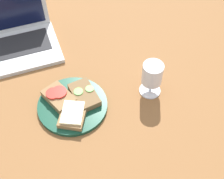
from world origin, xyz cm
name	(u,v)px	position (x,y,z in cm)	size (l,w,h in cm)	color
wooden_table	(95,87)	(0.00, 0.00, 1.50)	(140.00, 140.00, 3.00)	brown
plate	(73,105)	(-9.75, -6.50, 3.68)	(23.33, 23.33, 1.36)	#144733
sandwich_with_cucumber	(84,95)	(-5.08, -4.98, 5.56)	(8.76, 12.71, 2.66)	brown
sandwich_with_tomato	(58,97)	(-13.44, -3.08, 5.85)	(10.83, 12.79, 3.20)	#937047
sandwich_with_cheese	(73,114)	(-10.79, -11.29, 5.59)	(11.88, 12.81, 2.63)	#937047
wine_glass	(152,75)	(17.29, -9.12, 11.45)	(7.43, 7.43, 12.97)	white
laptop	(12,38)	(-23.64, 29.14, 7.08)	(32.96, 25.72, 20.86)	silver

